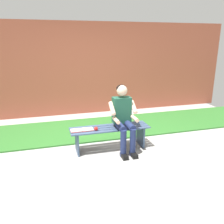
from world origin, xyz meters
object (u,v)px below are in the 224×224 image
at_px(bench_near, 110,133).
at_px(book_open, 82,130).
at_px(person_seated, 124,116).
at_px(apple, 96,129).

relative_size(bench_near, book_open, 3.67).
distance_m(person_seated, book_open, 0.81).
height_order(bench_near, apple, apple).
xyz_separation_m(bench_near, book_open, (0.54, 0.02, 0.12)).
bearing_deg(person_seated, book_open, -5.79).
height_order(bench_near, person_seated, person_seated).
relative_size(person_seated, book_open, 3.02).
height_order(apple, book_open, apple).
bearing_deg(bench_near, apple, 17.20).
xyz_separation_m(bench_near, apple, (0.29, 0.09, 0.15)).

